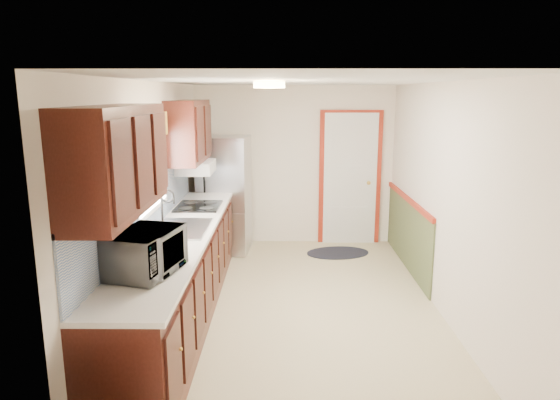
{
  "coord_description": "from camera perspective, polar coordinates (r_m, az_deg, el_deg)",
  "views": [
    {
      "loc": [
        -0.16,
        -5.05,
        2.28
      ],
      "look_at": [
        -0.2,
        0.23,
        1.15
      ],
      "focal_mm": 32.0,
      "sensor_mm": 36.0,
      "label": 1
    }
  ],
  "objects": [
    {
      "name": "kitchen_run",
      "position": [
        5.09,
        -11.81,
        -4.96
      ],
      "size": [
        0.63,
        4.0,
        2.2
      ],
      "color": "black",
      "rests_on": "ground"
    },
    {
      "name": "cooktop",
      "position": [
        6.09,
        -9.31,
        -0.69
      ],
      "size": [
        0.52,
        0.62,
        0.02
      ],
      "primitive_type": "cube",
      "color": "black",
      "rests_on": "kitchen_run"
    },
    {
      "name": "room_shell",
      "position": [
        5.16,
        2.21,
        0.01
      ],
      "size": [
        3.2,
        5.2,
        2.52
      ],
      "color": "#C1B388",
      "rests_on": "ground"
    },
    {
      "name": "rug",
      "position": [
        7.35,
        6.62,
        -6.01
      ],
      "size": [
        0.99,
        0.73,
        0.01
      ],
      "primitive_type": "ellipsoid",
      "rotation": [
        0.0,
        0.0,
        0.16
      ],
      "color": "black",
      "rests_on": "ground"
    },
    {
      "name": "refrigerator",
      "position": [
        7.29,
        -6.35,
        0.64
      ],
      "size": [
        0.75,
        0.73,
        1.68
      ],
      "rotation": [
        0.0,
        0.0,
        -0.08
      ],
      "color": "#B7B7BC",
      "rests_on": "ground"
    },
    {
      "name": "microwave",
      "position": [
        3.9,
        -15.11,
        -5.28
      ],
      "size": [
        0.47,
        0.67,
        0.41
      ],
      "primitive_type": "imported",
      "rotation": [
        0.0,
        0.0,
        1.33
      ],
      "color": "white",
      "rests_on": "kitchen_run"
    },
    {
      "name": "ceiling_fixture",
      "position": [
        4.85,
        -1.24,
        13.03
      ],
      "size": [
        0.3,
        0.3,
        0.06
      ],
      "primitive_type": "cylinder",
      "color": "#FFD88C",
      "rests_on": "room_shell"
    },
    {
      "name": "back_wall_trim",
      "position": [
        7.48,
        9.3,
        1.21
      ],
      "size": [
        1.12,
        2.3,
        2.08
      ],
      "color": "maroon",
      "rests_on": "ground"
    }
  ]
}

